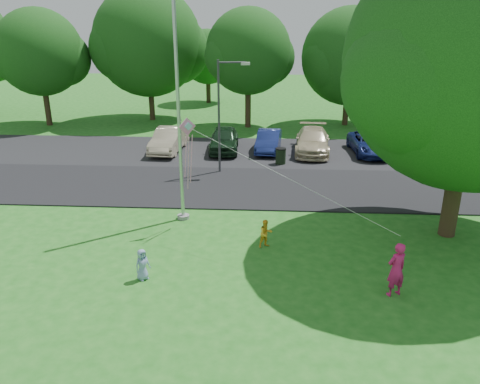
# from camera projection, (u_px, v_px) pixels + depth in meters

# --- Properties ---
(ground) EXTENTS (120.00, 120.00, 0.00)m
(ground) POSITION_uv_depth(u_px,v_px,m) (267.00, 285.00, 14.63)
(ground) COLOR #206B1C
(ground) RESTS_ON ground
(park_road) EXTENTS (60.00, 6.00, 0.06)m
(park_road) POSITION_uv_depth(u_px,v_px,m) (268.00, 187.00, 23.05)
(park_road) COLOR black
(park_road) RESTS_ON ground
(parking_strip) EXTENTS (42.00, 7.00, 0.06)m
(parking_strip) POSITION_uv_depth(u_px,v_px,m) (268.00, 152.00, 29.14)
(parking_strip) COLOR black
(parking_strip) RESTS_ON ground
(flagpole) EXTENTS (0.50, 0.50, 10.00)m
(flagpole) POSITION_uv_depth(u_px,v_px,m) (179.00, 120.00, 18.07)
(flagpole) COLOR #B7BABF
(flagpole) RESTS_ON ground
(street_lamp) EXTENTS (1.66, 0.45, 5.93)m
(street_lamp) POSITION_uv_depth(u_px,v_px,m) (223.00, 107.00, 24.20)
(street_lamp) COLOR #3F3F44
(street_lamp) RESTS_ON ground
(trash_can) EXTENTS (0.61, 0.61, 0.97)m
(trash_can) POSITION_uv_depth(u_px,v_px,m) (281.00, 156.00, 26.60)
(trash_can) COLOR black
(trash_can) RESTS_ON ground
(big_tree) EXTENTS (9.53, 8.93, 10.93)m
(big_tree) POSITION_uv_depth(u_px,v_px,m) (472.00, 69.00, 15.83)
(big_tree) COLOR #332316
(big_tree) RESTS_ON ground
(tree_row) EXTENTS (64.35, 11.94, 10.88)m
(tree_row) POSITION_uv_depth(u_px,v_px,m) (291.00, 49.00, 35.26)
(tree_row) COLOR #332316
(tree_row) RESTS_ON ground
(horizon_trees) EXTENTS (77.46, 7.20, 7.02)m
(horizon_trees) POSITION_uv_depth(u_px,v_px,m) (312.00, 59.00, 44.64)
(horizon_trees) COLOR #332316
(horizon_trees) RESTS_ON ground
(parked_cars) EXTENTS (14.45, 5.17, 1.48)m
(parked_cars) POSITION_uv_depth(u_px,v_px,m) (275.00, 141.00, 28.87)
(parked_cars) COLOR #C6B793
(parked_cars) RESTS_ON ground
(woman) EXTENTS (0.74, 0.64, 1.72)m
(woman) POSITION_uv_depth(u_px,v_px,m) (396.00, 269.00, 13.81)
(woman) COLOR #CD1B65
(woman) RESTS_ON ground
(child_yellow) EXTENTS (0.64, 0.59, 1.06)m
(child_yellow) POSITION_uv_depth(u_px,v_px,m) (266.00, 234.00, 16.91)
(child_yellow) COLOR yellow
(child_yellow) RESTS_ON ground
(child_blue) EXTENTS (0.59, 0.60, 1.04)m
(child_blue) POSITION_uv_depth(u_px,v_px,m) (142.00, 265.00, 14.78)
(child_blue) COLOR #8296C7
(child_blue) RESTS_ON ground
(kite) EXTENTS (7.17, 4.84, 2.88)m
(kite) POSITION_uv_depth(u_px,v_px,m) (192.00, 139.00, 17.38)
(kite) COLOR pink
(kite) RESTS_ON ground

